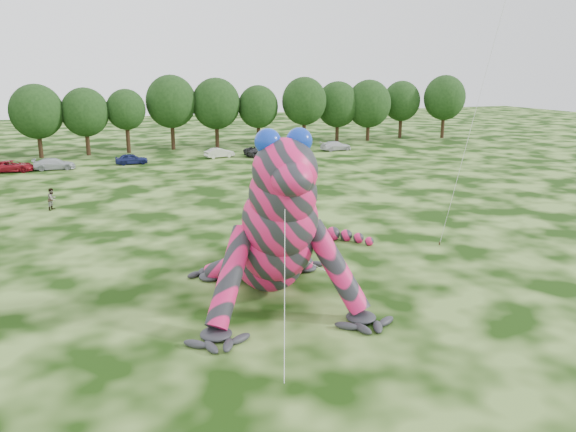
% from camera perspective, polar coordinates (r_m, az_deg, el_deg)
% --- Properties ---
extents(ground, '(240.00, 240.00, 0.00)m').
position_cam_1_polar(ground, '(26.04, -6.86, -11.19)').
color(ground, '#16330A').
rests_on(ground, ground).
extents(inflatable_gecko, '(16.70, 19.22, 8.90)m').
position_cam_1_polar(inflatable_gecko, '(29.32, -2.48, 1.15)').
color(inflatable_gecko, '#DB195C').
rests_on(inflatable_gecko, ground).
extents(tree_7, '(6.68, 6.01, 9.48)m').
position_cam_1_polar(tree_7, '(80.06, -24.10, 8.79)').
color(tree_7, black).
rests_on(tree_7, ground).
extents(tree_8, '(6.14, 5.53, 8.94)m').
position_cam_1_polar(tree_8, '(80.13, -19.85, 9.00)').
color(tree_8, black).
rests_on(tree_8, ground).
extents(tree_9, '(5.27, 4.74, 8.68)m').
position_cam_1_polar(tree_9, '(80.74, -16.06, 9.24)').
color(tree_9, black).
rests_on(tree_9, ground).
extents(tree_10, '(7.09, 6.38, 10.50)m').
position_cam_1_polar(tree_10, '(82.62, -11.74, 10.25)').
color(tree_10, black).
rests_on(tree_10, ground).
extents(tree_11, '(7.01, 6.31, 10.07)m').
position_cam_1_polar(tree_11, '(83.48, -7.29, 10.33)').
color(tree_11, black).
rests_on(tree_11, ground).
extents(tree_12, '(5.99, 5.39, 8.97)m').
position_cam_1_polar(tree_12, '(84.72, -3.04, 10.12)').
color(tree_12, black).
rests_on(tree_12, ground).
extents(tree_13, '(6.83, 6.15, 10.13)m').
position_cam_1_polar(tree_13, '(86.50, 1.66, 10.62)').
color(tree_13, black).
rests_on(tree_13, ground).
extents(tree_14, '(6.82, 6.14, 9.40)m').
position_cam_1_polar(tree_14, '(90.52, 5.05, 10.52)').
color(tree_14, black).
rests_on(tree_14, ground).
extents(tree_15, '(7.17, 6.45, 9.63)m').
position_cam_1_polar(tree_15, '(91.93, 8.18, 10.57)').
color(tree_15, black).
rests_on(tree_15, ground).
extents(tree_16, '(6.26, 5.63, 9.37)m').
position_cam_1_polar(tree_16, '(96.81, 11.42, 10.56)').
color(tree_16, black).
rests_on(tree_16, ground).
extents(tree_17, '(6.98, 6.28, 10.30)m').
position_cam_1_polar(tree_17, '(98.13, 15.57, 10.64)').
color(tree_17, black).
rests_on(tree_17, ground).
extents(car_2, '(4.93, 2.80, 1.30)m').
position_cam_1_polar(car_2, '(70.72, -26.20, 4.57)').
color(car_2, maroon).
rests_on(car_2, ground).
extents(car_3, '(4.70, 2.13, 1.34)m').
position_cam_1_polar(car_3, '(70.30, -22.66, 4.91)').
color(car_3, '#B9BFC3').
rests_on(car_3, ground).
extents(car_4, '(3.90, 1.65, 1.32)m').
position_cam_1_polar(car_4, '(71.23, -15.62, 5.61)').
color(car_4, navy).
rests_on(car_4, ground).
extents(car_5, '(4.06, 2.09, 1.28)m').
position_cam_1_polar(car_5, '(74.31, -6.98, 6.39)').
color(car_5, silver).
rests_on(car_5, ground).
extents(car_6, '(5.59, 3.20, 1.47)m').
position_cam_1_polar(car_6, '(75.11, -2.47, 6.65)').
color(car_6, '#262729').
rests_on(car_6, ground).
extents(car_7, '(4.73, 2.28, 1.33)m').
position_cam_1_polar(car_7, '(80.64, 4.88, 7.12)').
color(car_7, silver).
rests_on(car_7, ground).
extents(spectator_2, '(0.99, 1.35, 1.86)m').
position_cam_1_polar(spectator_2, '(55.48, -0.37, 3.96)').
color(spectator_2, gray).
rests_on(spectator_2, ground).
extents(spectator_3, '(1.01, 0.92, 1.66)m').
position_cam_1_polar(spectator_3, '(59.57, -3.16, 4.59)').
color(spectator_3, gray).
rests_on(spectator_3, ground).
extents(spectator_1, '(1.03, 1.10, 1.82)m').
position_cam_1_polar(spectator_1, '(50.22, -22.84, 1.61)').
color(spectator_1, gray).
rests_on(spectator_1, ground).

